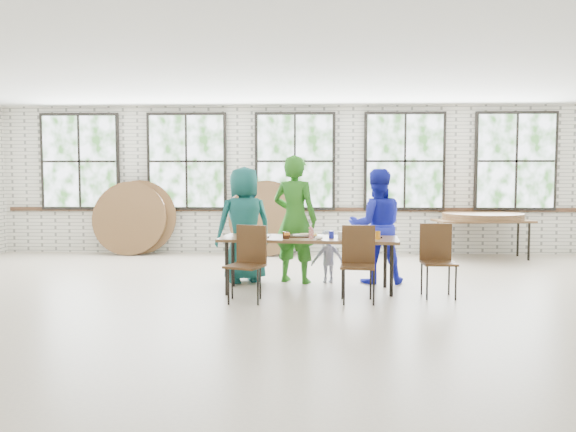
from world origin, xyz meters
The scene contains 13 objects.
room centered at (0.00, 4.44, 1.83)m, with size 12.00×12.00×12.00m.
dining_table centered at (0.27, 0.66, 0.69)m, with size 2.47×1.04×0.74m.
chair_near_left centered at (-0.49, 0.07, 0.56)m, with size 0.54×0.53×0.95m.
chair_near_right centered at (0.89, 0.10, 0.56)m, with size 0.46×0.45×0.95m.
chair_spare centered at (1.95, 0.42, 0.56)m, with size 0.42×0.41×0.95m.
adult_teal centered at (-0.68, 1.31, 0.86)m, with size 0.84×0.54×1.71m, color #18585E.
adult_green centered at (0.07, 1.31, 0.94)m, with size 0.68×0.45×1.88m, color #29721E.
toddler centered at (0.56, 1.31, 0.39)m, with size 0.50×0.29×0.78m, color #171C48.
adult_blue centered at (1.27, 1.31, 0.84)m, with size 0.82×0.64×1.68m, color #1B24C3.
storage_table centered at (3.61, 3.91, 0.69)m, with size 1.87×0.93×0.74m.
tabletop_clutter centered at (0.39, 0.63, 0.77)m, with size 1.96×0.60×0.11m.
round_tops_stacked centered at (3.61, 3.91, 0.80)m, with size 1.50×1.50×0.13m.
round_tops_leaning centered at (-1.90, 4.19, 0.73)m, with size 4.25×0.44×1.50m.
Camera 1 is at (0.25, -6.92, 1.56)m, focal length 35.00 mm.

